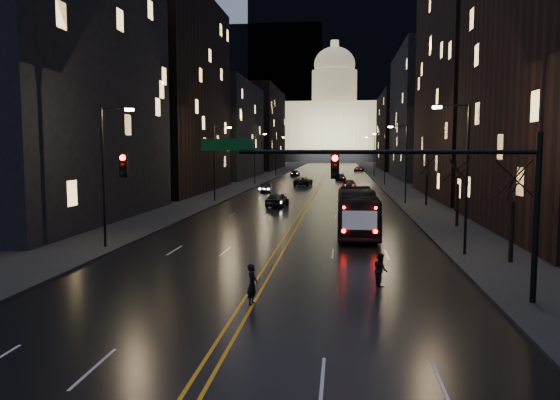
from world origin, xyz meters
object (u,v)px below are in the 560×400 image
(pedestrian_a, at_px, (252,284))
(receding_car_a, at_px, (355,198))
(oncoming_car_a, at_px, (277,200))
(oncoming_car_b, at_px, (266,188))
(pedestrian_b, at_px, (381,270))
(traffic_signal, at_px, (394,179))
(bus, at_px, (357,212))

(pedestrian_a, bearing_deg, receding_car_a, 2.80)
(oncoming_car_a, bearing_deg, pedestrian_a, 101.34)
(oncoming_car_a, bearing_deg, receding_car_a, -150.80)
(oncoming_car_b, bearing_deg, receding_car_a, 124.64)
(oncoming_car_b, xyz_separation_m, pedestrian_b, (12.48, -51.80, 0.10))
(traffic_signal, height_order, pedestrian_b, traffic_signal)
(receding_car_a, distance_m, pedestrian_a, 40.74)
(pedestrian_b, bearing_deg, oncoming_car_a, 0.40)
(bus, height_order, oncoming_car_a, bus)
(traffic_signal, relative_size, receding_car_a, 3.91)
(bus, height_order, oncoming_car_b, bus)
(pedestrian_a, relative_size, pedestrian_b, 1.09)
(pedestrian_b, bearing_deg, receding_car_a, -13.88)
(receding_car_a, bearing_deg, oncoming_car_a, -151.78)
(pedestrian_a, bearing_deg, oncoming_car_a, 15.17)
(traffic_signal, distance_m, bus, 18.40)
(traffic_signal, bearing_deg, pedestrian_a, -169.35)
(bus, bearing_deg, oncoming_car_a, 114.20)
(traffic_signal, distance_m, receding_car_a, 39.59)
(traffic_signal, bearing_deg, oncoming_car_b, 103.23)
(traffic_signal, distance_m, oncoming_car_a, 37.13)
(receding_car_a, bearing_deg, pedestrian_a, -92.01)
(oncoming_car_b, bearing_deg, oncoming_car_a, 96.99)
(traffic_signal, distance_m, oncoming_car_b, 56.02)
(bus, height_order, pedestrian_a, bus)
(traffic_signal, xyz_separation_m, pedestrian_b, (-0.30, 2.56, -4.33))
(oncoming_car_a, xyz_separation_m, pedestrian_a, (3.29, -36.84, 0.04))
(bus, distance_m, pedestrian_a, 19.72)
(oncoming_car_b, bearing_deg, bus, 103.52)
(oncoming_car_a, height_order, receding_car_a, oncoming_car_a)
(bus, xyz_separation_m, pedestrian_b, (0.66, -15.49, -0.89))
(oncoming_car_a, height_order, oncoming_car_b, oncoming_car_a)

